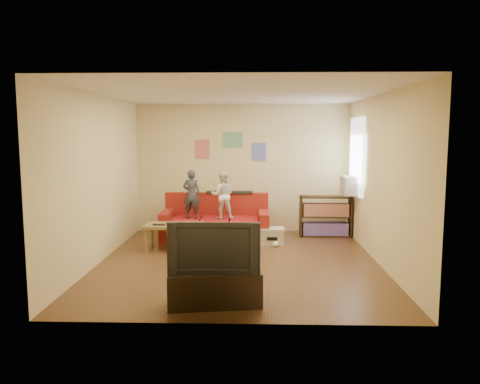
{
  "coord_description": "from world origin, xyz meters",
  "views": [
    {
      "loc": [
        0.25,
        -7.41,
        2.07
      ],
      "look_at": [
        0.0,
        0.8,
        1.05
      ],
      "focal_mm": 35.0,
      "sensor_mm": 36.0,
      "label": 1
    }
  ],
  "objects_px": {
    "coffee_table": "(174,228)",
    "television": "(214,247)",
    "child_a": "(192,194)",
    "tv_stand": "(215,289)",
    "sofa": "(216,224)",
    "file_box": "(272,236)",
    "bookshelf": "(325,218)",
    "child_b": "(223,195)"
  },
  "relations": [
    {
      "from": "bookshelf",
      "to": "file_box",
      "type": "bearing_deg",
      "value": -146.34
    },
    {
      "from": "child_a",
      "to": "child_b",
      "type": "bearing_deg",
      "value": -171.71
    },
    {
      "from": "sofa",
      "to": "child_a",
      "type": "distance_m",
      "value": 0.78
    },
    {
      "from": "bookshelf",
      "to": "television",
      "type": "bearing_deg",
      "value": -115.9
    },
    {
      "from": "coffee_table",
      "to": "television",
      "type": "relative_size",
      "value": 0.95
    },
    {
      "from": "tv_stand",
      "to": "bookshelf",
      "type": "bearing_deg",
      "value": 55.82
    },
    {
      "from": "sofa",
      "to": "tv_stand",
      "type": "relative_size",
      "value": 1.85
    },
    {
      "from": "child_b",
      "to": "coffee_table",
      "type": "height_order",
      "value": "child_b"
    },
    {
      "from": "child_a",
      "to": "tv_stand",
      "type": "relative_size",
      "value": 0.85
    },
    {
      "from": "sofa",
      "to": "file_box",
      "type": "xyz_separation_m",
      "value": [
        1.09,
        -0.43,
        -0.15
      ]
    },
    {
      "from": "child_b",
      "to": "file_box",
      "type": "xyz_separation_m",
      "value": [
        0.95,
        -0.26,
        -0.74
      ]
    },
    {
      "from": "tv_stand",
      "to": "child_b",
      "type": "bearing_deg",
      "value": 83.94
    },
    {
      "from": "bookshelf",
      "to": "file_box",
      "type": "height_order",
      "value": "bookshelf"
    },
    {
      "from": "coffee_table",
      "to": "television",
      "type": "xyz_separation_m",
      "value": [
        0.96,
        -2.76,
        0.34
      ]
    },
    {
      "from": "coffee_table",
      "to": "bookshelf",
      "type": "xyz_separation_m",
      "value": [
        2.88,
        1.2,
        -0.03
      ]
    },
    {
      "from": "child_b",
      "to": "file_box",
      "type": "distance_m",
      "value": 1.23
    },
    {
      "from": "coffee_table",
      "to": "file_box",
      "type": "relative_size",
      "value": 2.26
    },
    {
      "from": "child_a",
      "to": "tv_stand",
      "type": "distance_m",
      "value": 3.63
    },
    {
      "from": "file_box",
      "to": "sofa",
      "type": "bearing_deg",
      "value": 158.45
    },
    {
      "from": "coffee_table",
      "to": "child_a",
      "type": "bearing_deg",
      "value": 72.79
    },
    {
      "from": "television",
      "to": "child_b",
      "type": "bearing_deg",
      "value": 91.88
    },
    {
      "from": "child_b",
      "to": "coffee_table",
      "type": "relative_size",
      "value": 0.89
    },
    {
      "from": "child_a",
      "to": "tv_stand",
      "type": "bearing_deg",
      "value": 110.21
    },
    {
      "from": "sofa",
      "to": "coffee_table",
      "type": "relative_size",
      "value": 2.01
    },
    {
      "from": "television",
      "to": "child_a",
      "type": "bearing_deg",
      "value": 101.59
    },
    {
      "from": "file_box",
      "to": "tv_stand",
      "type": "height_order",
      "value": "tv_stand"
    },
    {
      "from": "sofa",
      "to": "bookshelf",
      "type": "bearing_deg",
      "value": 7.97
    },
    {
      "from": "coffee_table",
      "to": "bookshelf",
      "type": "relative_size",
      "value": 1.01
    },
    {
      "from": "sofa",
      "to": "child_a",
      "type": "xyz_separation_m",
      "value": [
        -0.45,
        -0.17,
        0.61
      ]
    },
    {
      "from": "child_b",
      "to": "bookshelf",
      "type": "bearing_deg",
      "value": -172.96
    },
    {
      "from": "television",
      "to": "coffee_table",
      "type": "bearing_deg",
      "value": 108.8
    },
    {
      "from": "child_a",
      "to": "file_box",
      "type": "height_order",
      "value": "child_a"
    },
    {
      "from": "bookshelf",
      "to": "sofa",
      "type": "bearing_deg",
      "value": -172.03
    },
    {
      "from": "sofa",
      "to": "bookshelf",
      "type": "distance_m",
      "value": 2.23
    },
    {
      "from": "sofa",
      "to": "coffee_table",
      "type": "xyz_separation_m",
      "value": [
        -0.68,
        -0.89,
        0.09
      ]
    },
    {
      "from": "coffee_table",
      "to": "tv_stand",
      "type": "height_order",
      "value": "coffee_table"
    },
    {
      "from": "child_a",
      "to": "coffee_table",
      "type": "relative_size",
      "value": 0.92
    },
    {
      "from": "child_a",
      "to": "bookshelf",
      "type": "relative_size",
      "value": 0.93
    },
    {
      "from": "bookshelf",
      "to": "tv_stand",
      "type": "relative_size",
      "value": 0.92
    },
    {
      "from": "sofa",
      "to": "child_b",
      "type": "distance_m",
      "value": 0.63
    },
    {
      "from": "child_b",
      "to": "file_box",
      "type": "height_order",
      "value": "child_b"
    },
    {
      "from": "tv_stand",
      "to": "television",
      "type": "bearing_deg",
      "value": 0.0
    }
  ]
}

